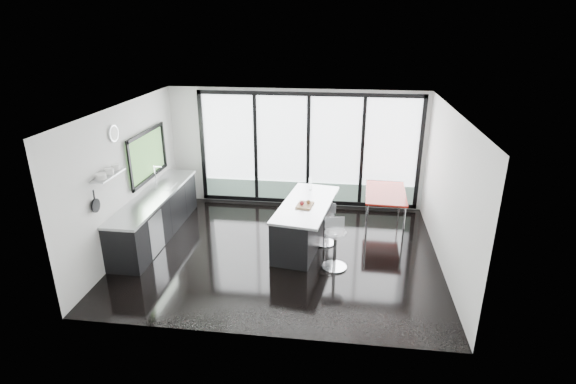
# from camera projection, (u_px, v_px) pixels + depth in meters

# --- Properties ---
(floor) EXTENTS (6.00, 5.00, 0.00)m
(floor) POSITION_uv_depth(u_px,v_px,m) (281.00, 252.00, 8.78)
(floor) COLOR black
(floor) RESTS_ON ground
(ceiling) EXTENTS (6.00, 5.00, 0.00)m
(ceiling) POSITION_uv_depth(u_px,v_px,m) (280.00, 109.00, 7.77)
(ceiling) COLOR white
(ceiling) RESTS_ON wall_back
(wall_back) EXTENTS (6.00, 0.09, 2.80)m
(wall_back) POSITION_uv_depth(u_px,v_px,m) (307.00, 155.00, 10.57)
(wall_back) COLOR silver
(wall_back) RESTS_ON ground
(wall_front) EXTENTS (6.00, 0.00, 2.80)m
(wall_front) POSITION_uv_depth(u_px,v_px,m) (254.00, 249.00, 5.96)
(wall_front) COLOR silver
(wall_front) RESTS_ON ground
(wall_left) EXTENTS (0.26, 5.00, 2.80)m
(wall_left) POSITION_uv_depth(u_px,v_px,m) (133.00, 166.00, 8.82)
(wall_left) COLOR silver
(wall_left) RESTS_ON ground
(wall_right) EXTENTS (0.00, 5.00, 2.80)m
(wall_right) POSITION_uv_depth(u_px,v_px,m) (449.00, 192.00, 7.91)
(wall_right) COLOR silver
(wall_right) RESTS_ON ground
(counter_cabinets) EXTENTS (0.69, 3.24, 1.36)m
(counter_cabinets) POSITION_uv_depth(u_px,v_px,m) (156.00, 215.00, 9.30)
(counter_cabinets) COLOR black
(counter_cabinets) RESTS_ON floor
(island) EXTENTS (1.23, 2.29, 1.16)m
(island) POSITION_uv_depth(u_px,v_px,m) (303.00, 223.00, 8.97)
(island) COLOR black
(island) RESTS_ON floor
(bar_stool_near) EXTENTS (0.53, 0.53, 0.73)m
(bar_stool_near) POSITION_uv_depth(u_px,v_px,m) (335.00, 250.00, 8.10)
(bar_stool_near) COLOR silver
(bar_stool_near) RESTS_ON floor
(bar_stool_far) EXTENTS (0.55, 0.55, 0.66)m
(bar_stool_far) POSITION_uv_depth(u_px,v_px,m) (325.00, 229.00, 8.99)
(bar_stool_far) COLOR silver
(bar_stool_far) RESTS_ON floor
(red_table) EXTENTS (0.90, 1.51, 0.79)m
(red_table) POSITION_uv_depth(u_px,v_px,m) (384.00, 209.00, 9.77)
(red_table) COLOR maroon
(red_table) RESTS_ON floor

